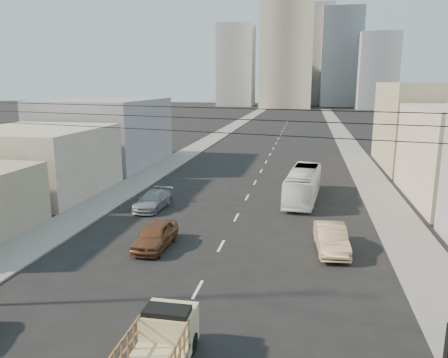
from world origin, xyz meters
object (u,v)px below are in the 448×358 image
(flatbed_pickup, at_px, (160,341))
(sedan_brown, at_px, (156,235))
(city_bus, at_px, (303,184))
(sedan_grey, at_px, (153,200))
(sedan_tan, at_px, (331,238))

(flatbed_pickup, relative_size, sedan_brown, 0.97)
(city_bus, relative_size, sedan_grey, 2.06)
(city_bus, height_order, sedan_grey, city_bus)
(city_bus, bearing_deg, flatbed_pickup, -95.53)
(sedan_brown, bearing_deg, flatbed_pickup, -68.51)
(city_bus, bearing_deg, sedan_tan, -75.79)
(sedan_brown, bearing_deg, city_bus, 57.45)
(sedan_tan, xyz_separation_m, sedan_grey, (-13.70, 6.64, -0.10))
(flatbed_pickup, xyz_separation_m, sedan_tan, (6.50, 12.61, -0.29))
(sedan_grey, bearing_deg, sedan_tan, -21.97)
(sedan_brown, xyz_separation_m, sedan_tan, (10.64, 1.40, 0.02))
(city_bus, xyz_separation_m, sedan_brown, (-8.80, -13.15, -0.60))
(city_bus, distance_m, sedan_brown, 15.84)
(city_bus, relative_size, sedan_tan, 2.04)
(sedan_brown, height_order, sedan_tan, sedan_tan)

